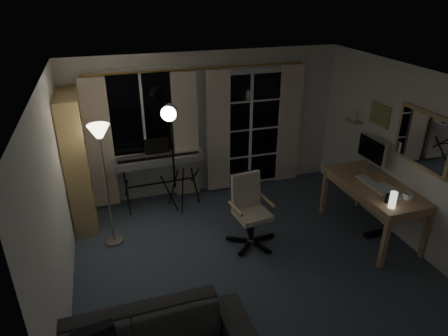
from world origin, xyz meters
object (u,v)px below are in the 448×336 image
Objects in this scene: torchiere_lamp at (101,150)px; mug at (408,196)px; studio_light at (170,126)px; desk at (375,190)px; bookshelf at (75,166)px; office_chair at (249,203)px; monitor at (372,150)px; keyboard_piano at (159,160)px.

mug is (3.69, -1.38, -0.54)m from torchiere_lamp.
desk is (2.60, -1.44, -0.75)m from studio_light.
bookshelf is 0.91m from torchiere_lamp.
bookshelf is 1.11× the size of studio_light.
mug is (1.85, -0.87, 0.28)m from office_chair.
studio_light is at bearing -5.64° from bookshelf.
monitor is at bearing -6.42° from torchiere_lamp.
bookshelf is at bearing 145.22° from office_chair.
torchiere_lamp is at bearing 157.32° from office_chair.
mug is at bearing -80.11° from desk.
mug is at bearing -27.89° from bookshelf.
bookshelf reaches higher than desk.
bookshelf reaches higher than mug.
bookshelf reaches higher than keyboard_piano.
monitor reaches higher than keyboard_piano.
bookshelf is 1.50m from studio_light.
bookshelf is 4.59m from mug.
keyboard_piano is 0.75m from studio_light.
torchiere_lamp is 3.76m from desk.
desk is (2.77, -1.74, -0.08)m from keyboard_piano.
bookshelf reaches higher than torchiere_lamp.
torchiere_lamp is at bearing -136.21° from keyboard_piano.
monitor is at bearing -25.80° from keyboard_piano.
office_chair is at bearing -55.73° from keyboard_piano.
studio_light is 3.37m from mug.
office_chair is at bearing -28.95° from bookshelf.
bookshelf reaches higher than monitor.
studio_light reaches higher than desk.
desk is 2.62× the size of monitor.
keyboard_piano reaches higher than desk.
torchiere_lamp reaches higher than office_chair.
studio_light is at bearing 149.58° from desk.
desk is at bearing -114.99° from monitor.
office_chair is 1.75× the size of monitor.
monitor reaches higher than office_chair.
bookshelf is 1.38× the size of keyboard_piano.
desk is 0.54m from mug.
torchiere_lamp is (0.41, -0.67, 0.46)m from bookshelf.
desk is 0.64m from monitor.
keyboard_piano is at bearing 119.34° from office_chair.
office_chair is at bearing -179.02° from monitor.
torchiere_lamp is at bearing 159.56° from mug.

